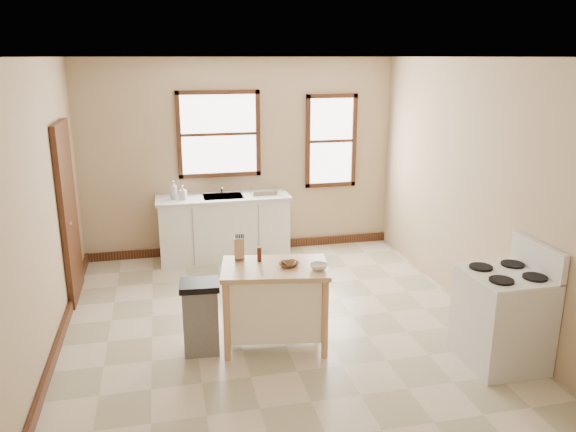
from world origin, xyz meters
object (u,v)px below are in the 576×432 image
object	(u,v)px
dish_rack	(264,192)
gas_stove	(504,305)
kitchen_island	(275,306)
bowl_b	(291,264)
knife_block	(239,250)
bowl_a	(287,265)
soap_bottle_a	(174,190)
soap_bottle_b	(183,192)
trash_bin	(201,317)
pepper_grinder	(259,254)
bowl_c	(319,267)

from	to	relation	value
dish_rack	gas_stove	xyz separation A→B (m)	(1.64, -3.37, -0.38)
kitchen_island	bowl_b	world-z (taller)	bowl_b
knife_block	gas_stove	distance (m)	2.57
knife_block	bowl_a	distance (m)	0.53
bowl_b	gas_stove	distance (m)	2.02
kitchen_island	knife_block	size ratio (longest dim) A/B	5.16
soap_bottle_a	soap_bottle_b	xyz separation A→B (m)	(0.12, -0.04, -0.03)
bowl_a	trash_bin	distance (m)	0.98
pepper_grinder	bowl_b	distance (m)	0.34
soap_bottle_b	pepper_grinder	xyz separation A→B (m)	(0.63, -2.42, -0.10)
bowl_a	bowl_b	size ratio (longest dim) A/B	1.06
trash_bin	soap_bottle_b	bearing A→B (deg)	94.81
dish_rack	bowl_a	world-z (taller)	dish_rack
pepper_grinder	trash_bin	size ratio (longest dim) A/B	0.21
bowl_a	gas_stove	size ratio (longest dim) A/B	0.14
soap_bottle_a	pepper_grinder	bearing A→B (deg)	-88.85
soap_bottle_a	trash_bin	bearing A→B (deg)	-102.68
bowl_a	bowl_c	distance (m)	0.31
bowl_b	bowl_c	xyz separation A→B (m)	(0.23, -0.15, 0.01)
pepper_grinder	trash_bin	world-z (taller)	pepper_grinder
pepper_grinder	bowl_c	xyz separation A→B (m)	(0.52, -0.34, -0.05)
gas_stove	trash_bin	bearing A→B (deg)	163.32
kitchen_island	bowl_b	size ratio (longest dim) A/B	6.82
dish_rack	bowl_b	xyz separation A→B (m)	(-0.21, -2.60, -0.10)
bowl_a	bowl_b	bearing A→B (deg)	19.92
soap_bottle_b	kitchen_island	world-z (taller)	soap_bottle_b
soap_bottle_b	pepper_grinder	distance (m)	2.50
knife_block	gas_stove	xyz separation A→B (m)	(2.31, -1.06, -0.36)
soap_bottle_b	knife_block	size ratio (longest dim) A/B	0.97
soap_bottle_a	soap_bottle_b	distance (m)	0.13
soap_bottle_b	pepper_grinder	size ratio (longest dim) A/B	1.30
soap_bottle_a	knife_block	world-z (taller)	soap_bottle_a
dish_rack	kitchen_island	world-z (taller)	dish_rack
pepper_grinder	knife_block	bearing A→B (deg)	148.99
soap_bottle_b	bowl_c	size ratio (longest dim) A/B	1.16
kitchen_island	trash_bin	size ratio (longest dim) A/B	1.41
kitchen_island	pepper_grinder	xyz separation A→B (m)	(-0.12, 0.16, 0.50)
kitchen_island	knife_block	world-z (taller)	knife_block
dish_rack	knife_block	size ratio (longest dim) A/B	1.80
kitchen_island	bowl_c	bearing A→B (deg)	-13.88
knife_block	bowl_a	world-z (taller)	knife_block
dish_rack	bowl_c	distance (m)	2.76
pepper_grinder	bowl_b	world-z (taller)	pepper_grinder
soap_bottle_a	bowl_a	size ratio (longest dim) A/B	1.58
dish_rack	kitchen_island	distance (m)	2.66
bowl_b	knife_block	bearing A→B (deg)	147.93
soap_bottle_a	bowl_b	distance (m)	2.84
soap_bottle_a	gas_stove	size ratio (longest dim) A/B	0.22
dish_rack	bowl_a	size ratio (longest dim) A/B	2.25
dish_rack	bowl_b	world-z (taller)	dish_rack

